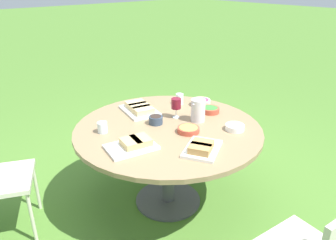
% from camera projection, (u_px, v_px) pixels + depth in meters
% --- Properties ---
extents(ground_plane, '(40.00, 40.00, 0.00)m').
position_uv_depth(ground_plane, '(168.00, 200.00, 2.88)').
color(ground_plane, '#4C7A2D').
extents(dining_table, '(1.48, 1.48, 0.71)m').
position_uv_depth(dining_table, '(168.00, 137.00, 2.63)').
color(dining_table, '#4C4C51').
rests_on(dining_table, ground_plane).
extents(water_pitcher, '(0.13, 0.12, 0.19)m').
position_uv_depth(water_pitcher, '(198.00, 110.00, 2.66)').
color(water_pitcher, silver).
rests_on(water_pitcher, dining_table).
extents(wine_glass, '(0.08, 0.08, 0.17)m').
position_uv_depth(wine_glass, '(176.00, 104.00, 2.71)').
color(wine_glass, silver).
rests_on(wine_glass, dining_table).
extents(platter_bread_main, '(0.38, 0.34, 0.07)m').
position_uv_depth(platter_bread_main, '(202.00, 148.00, 2.22)').
color(platter_bread_main, white).
rests_on(platter_bread_main, dining_table).
extents(platter_charcuterie, '(0.38, 0.29, 0.06)m').
position_uv_depth(platter_charcuterie, '(134.00, 144.00, 2.27)').
color(platter_charcuterie, white).
rests_on(platter_charcuterie, dining_table).
extents(platter_sandwich_side, '(0.33, 0.41, 0.07)m').
position_uv_depth(platter_sandwich_side, '(140.00, 109.00, 2.87)').
color(platter_sandwich_side, white).
rests_on(platter_sandwich_side, dining_table).
extents(bowl_fries, '(0.17, 0.17, 0.04)m').
position_uv_depth(bowl_fries, '(188.00, 129.00, 2.49)').
color(bowl_fries, '#B74733').
rests_on(bowl_fries, dining_table).
extents(bowl_salad, '(0.16, 0.16, 0.05)m').
position_uv_depth(bowl_salad, '(210.00, 110.00, 2.86)').
color(bowl_salad, '#B74733').
rests_on(bowl_salad, dining_table).
extents(bowl_olives, '(0.11, 0.11, 0.07)m').
position_uv_depth(bowl_olives, '(156.00, 119.00, 2.63)').
color(bowl_olives, '#334256').
rests_on(bowl_olives, dining_table).
extents(bowl_dip_red, '(0.17, 0.17, 0.06)m').
position_uv_depth(bowl_dip_red, '(201.00, 102.00, 3.01)').
color(bowl_dip_red, beige).
rests_on(bowl_dip_red, dining_table).
extents(bowl_dip_cream, '(0.15, 0.15, 0.04)m').
position_uv_depth(bowl_dip_cream, '(235.00, 127.00, 2.53)').
color(bowl_dip_cream, white).
rests_on(bowl_dip_cream, dining_table).
extents(cup_water_near, '(0.08, 0.08, 0.08)m').
position_uv_depth(cup_water_near, '(102.00, 127.00, 2.48)').
color(cup_water_near, silver).
rests_on(cup_water_near, dining_table).
extents(cup_water_far, '(0.07, 0.07, 0.10)m').
position_uv_depth(cup_water_far, '(180.00, 99.00, 3.03)').
color(cup_water_far, silver).
rests_on(cup_water_far, dining_table).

